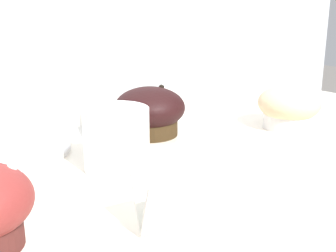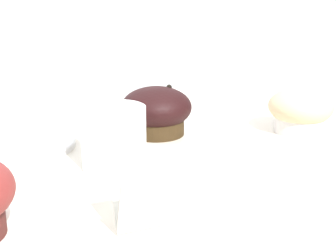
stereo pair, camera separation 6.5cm
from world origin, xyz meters
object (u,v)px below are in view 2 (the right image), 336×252
muffin_front_center (300,110)px  coffee_cup (111,135)px  serving_plate (21,144)px  muffin_back_left (156,111)px

muffin_front_center → coffee_cup: size_ratio=0.80×
muffin_front_center → serving_plate: 0.44m
coffee_cup → serving_plate: bearing=113.7°
serving_plate → coffee_cup: bearing=-66.3°
muffin_back_left → serving_plate: 0.21m
muffin_front_center → muffin_back_left: muffin_back_left is taller
muffin_back_left → serving_plate: size_ratio=0.71×
coffee_cup → serving_plate: (-0.06, 0.15, -0.04)m
muffin_front_center → muffin_back_left: 0.24m
muffin_back_left → coffee_cup: coffee_cup is taller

